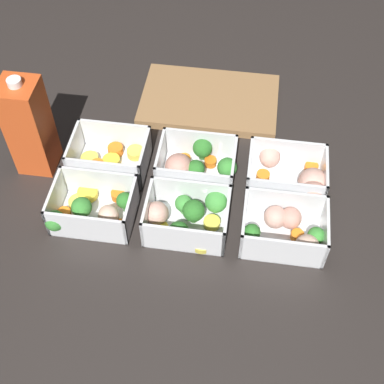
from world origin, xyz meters
name	(u,v)px	position (x,y,z in m)	size (l,w,h in m)	color
ground_plane	(192,200)	(0.00, 0.00, 0.00)	(4.00, 4.00, 0.00)	#282321
container_near_left	(91,209)	(-0.17, -0.06, 0.02)	(0.14, 0.12, 0.06)	white
container_near_center	(186,217)	(0.00, -0.06, 0.02)	(0.15, 0.12, 0.06)	white
container_near_right	(287,230)	(0.17, -0.06, 0.02)	(0.14, 0.11, 0.06)	white
container_far_left	(111,157)	(-0.16, 0.06, 0.02)	(0.14, 0.10, 0.06)	white
container_far_center	(195,166)	(0.00, 0.06, 0.03)	(0.14, 0.12, 0.06)	white
container_far_right	(296,179)	(0.18, 0.05, 0.03)	(0.15, 0.13, 0.06)	white
juice_carton	(29,127)	(-0.30, 0.05, 0.10)	(0.07, 0.07, 0.20)	#D14C1E
cutting_board	(212,101)	(0.00, 0.26, 0.01)	(0.28, 0.18, 0.02)	olive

